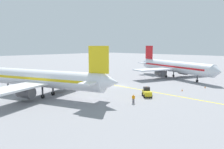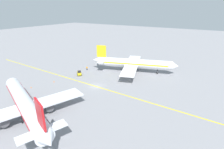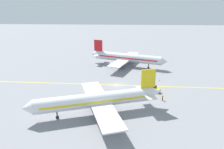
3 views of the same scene
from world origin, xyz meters
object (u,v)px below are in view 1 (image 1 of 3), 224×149
at_px(airplane_at_gate, 42,79).
at_px(traffic_cone_near_nose, 205,87).
at_px(ground_crew_worker, 133,98).
at_px(traffic_cone_mid_apron, 182,90).
at_px(baggage_tug_white, 147,92).
at_px(airplane_adjacent_stand, 173,67).

bearing_deg(airplane_at_gate, traffic_cone_near_nose, -33.98).
xyz_separation_m(ground_crew_worker, traffic_cone_mid_apron, (16.55, -1.68, -0.63)).
xyz_separation_m(baggage_tug_white, ground_crew_worker, (-6.25, -1.26, 0.01)).
xyz_separation_m(baggage_tug_white, traffic_cone_near_nose, (17.76, -5.52, -0.63)).
bearing_deg(airplane_adjacent_stand, airplane_at_gate, 170.20).
distance_m(ground_crew_worker, traffic_cone_mid_apron, 16.64).
bearing_deg(airplane_adjacent_stand, traffic_cone_mid_apron, -146.99).
height_order(airplane_at_gate, baggage_tug_white, airplane_at_gate).
xyz_separation_m(airplane_at_gate, traffic_cone_mid_apron, (25.12, -19.39, -3.43)).
xyz_separation_m(airplane_at_gate, ground_crew_worker, (8.58, -17.71, -2.80)).
xyz_separation_m(airplane_adjacent_stand, baggage_tug_white, (-28.60, -8.94, -2.81)).
distance_m(airplane_at_gate, traffic_cone_near_nose, 39.44).
xyz_separation_m(airplane_adjacent_stand, traffic_cone_near_nose, (-10.84, -14.46, -3.43)).
height_order(airplane_adjacent_stand, traffic_cone_near_nose, airplane_adjacent_stand).
bearing_deg(baggage_tug_white, airplane_at_gate, 132.05).
xyz_separation_m(airplane_at_gate, airplane_adjacent_stand, (43.42, -7.50, 0.00)).
height_order(airplane_at_gate, airplane_adjacent_stand, same).
xyz_separation_m(baggage_tug_white, traffic_cone_mid_apron, (10.29, -2.95, -0.63)).
bearing_deg(traffic_cone_mid_apron, ground_crew_worker, 174.19).
height_order(airplane_adjacent_stand, ground_crew_worker, airplane_adjacent_stand).
relative_size(baggage_tug_white, traffic_cone_near_nose, 5.81).
relative_size(baggage_tug_white, traffic_cone_mid_apron, 5.81).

